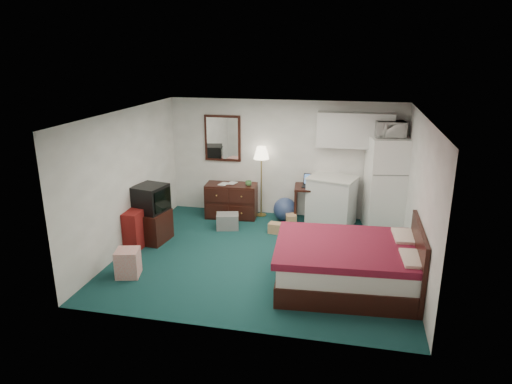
% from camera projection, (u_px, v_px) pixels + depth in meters
% --- Properties ---
extents(floor, '(5.00, 4.50, 0.01)m').
position_uv_depth(floor, '(263.00, 256.00, 8.04)').
color(floor, '#0D2D30').
rests_on(floor, ground).
extents(ceiling, '(5.00, 4.50, 0.01)m').
position_uv_depth(ceiling, '(264.00, 114.00, 7.30)').
color(ceiling, silver).
rests_on(ceiling, walls).
extents(walls, '(5.01, 4.51, 2.50)m').
position_uv_depth(walls, '(263.00, 189.00, 7.67)').
color(walls, silver).
rests_on(walls, floor).
extents(mirror, '(0.80, 0.06, 1.00)m').
position_uv_depth(mirror, '(223.00, 138.00, 9.89)').
color(mirror, white).
rests_on(mirror, walls).
extents(upper_cabinets, '(1.50, 0.35, 0.70)m').
position_uv_depth(upper_cabinets, '(355.00, 130.00, 9.10)').
color(upper_cabinets, silver).
rests_on(upper_cabinets, walls).
extents(headboard, '(0.06, 1.56, 1.00)m').
position_uv_depth(headboard, '(417.00, 259.00, 6.68)').
color(headboard, black).
rests_on(headboard, walls).
extents(dresser, '(1.12, 0.57, 0.74)m').
position_uv_depth(dresser, '(231.00, 201.00, 9.85)').
color(dresser, black).
rests_on(dresser, floor).
extents(floor_lamp, '(0.39, 0.39, 1.54)m').
position_uv_depth(floor_lamp, '(261.00, 182.00, 9.82)').
color(floor_lamp, '#B38F42').
rests_on(floor_lamp, floor).
extents(desk, '(0.66, 0.66, 0.77)m').
position_uv_depth(desk, '(309.00, 204.00, 9.61)').
color(desk, black).
rests_on(desk, floor).
extents(exercise_ball, '(0.57, 0.57, 0.50)m').
position_uv_depth(exercise_ball, '(285.00, 209.00, 9.68)').
color(exercise_ball, navy).
rests_on(exercise_ball, floor).
extents(kitchen_counter, '(1.05, 0.90, 0.98)m').
position_uv_depth(kitchen_counter, '(331.00, 201.00, 9.42)').
color(kitchen_counter, silver).
rests_on(kitchen_counter, floor).
extents(fridge, '(0.89, 0.89, 1.87)m').
position_uv_depth(fridge, '(386.00, 184.00, 9.08)').
color(fridge, white).
rests_on(fridge, floor).
extents(bed, '(2.24, 1.81, 0.68)m').
position_uv_depth(bed, '(349.00, 266.00, 6.94)').
color(bed, '#530E1D').
rests_on(bed, floor).
extents(tv_stand, '(0.65, 0.69, 0.58)m').
position_uv_depth(tv_stand, '(152.00, 226.00, 8.64)').
color(tv_stand, black).
rests_on(tv_stand, floor).
extents(suitcase, '(0.28, 0.44, 0.71)m').
position_uv_depth(suitcase, '(135.00, 230.00, 8.27)').
color(suitcase, maroon).
rests_on(suitcase, floor).
extents(retail_box, '(0.43, 0.43, 0.45)m').
position_uv_depth(retail_box, '(128.00, 263.00, 7.29)').
color(retail_box, silver).
rests_on(retail_box, floor).
extents(file_bin, '(0.51, 0.43, 0.31)m').
position_uv_depth(file_bin, '(228.00, 221.00, 9.26)').
color(file_bin, slate).
rests_on(file_bin, floor).
extents(cardboard_box_a, '(0.26, 0.23, 0.20)m').
position_uv_depth(cardboard_box_a, '(275.00, 228.00, 9.05)').
color(cardboard_box_a, tan).
rests_on(cardboard_box_a, floor).
extents(cardboard_box_b, '(0.26, 0.29, 0.25)m').
position_uv_depth(cardboard_box_b, '(291.00, 220.00, 9.40)').
color(cardboard_box_b, tan).
rests_on(cardboard_box_b, floor).
extents(laptop, '(0.37, 0.31, 0.24)m').
position_uv_depth(laptop, '(311.00, 181.00, 9.41)').
color(laptop, black).
rests_on(laptop, desk).
extents(crt_tv, '(0.65, 0.69, 0.50)m').
position_uv_depth(crt_tv, '(150.00, 198.00, 8.52)').
color(crt_tv, black).
rests_on(crt_tv, tv_stand).
extents(microwave, '(0.60, 0.40, 0.38)m').
position_uv_depth(microwave, '(390.00, 127.00, 8.76)').
color(microwave, white).
rests_on(microwave, fridge).
extents(book_a, '(0.18, 0.06, 0.24)m').
position_uv_depth(book_a, '(220.00, 179.00, 9.71)').
color(book_a, tan).
rests_on(book_a, dresser).
extents(book_b, '(0.17, 0.06, 0.23)m').
position_uv_depth(book_b, '(229.00, 178.00, 9.77)').
color(book_b, tan).
rests_on(book_b, dresser).
extents(mug, '(0.14, 0.11, 0.13)m').
position_uv_depth(mug, '(249.00, 183.00, 9.61)').
color(mug, '#4A8042').
rests_on(mug, dresser).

